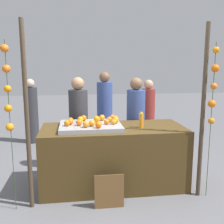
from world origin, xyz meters
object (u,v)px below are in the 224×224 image
(stall_counter, at_px, (113,156))
(vendor_left, at_px, (79,127))
(vendor_right, at_px, (136,126))
(orange_0, at_px, (109,119))
(chalkboard_sign, at_px, (109,192))
(orange_1, at_px, (71,120))
(juice_bottle, at_px, (141,120))

(stall_counter, xyz_separation_m, vendor_left, (-0.50, 0.71, 0.29))
(vendor_left, distance_m, vendor_right, 0.99)
(stall_counter, xyz_separation_m, vendor_right, (0.49, 0.67, 0.29))
(vendor_left, relative_size, vendor_right, 1.01)
(orange_0, xyz_separation_m, chalkboard_sign, (-0.09, -0.74, -0.78))
(vendor_left, bearing_deg, orange_1, -101.78)
(chalkboard_sign, bearing_deg, vendor_left, 104.65)
(orange_1, bearing_deg, stall_counter, -12.42)
(chalkboard_sign, xyz_separation_m, vendor_left, (-0.35, 1.36, 0.52))
(vendor_right, bearing_deg, orange_1, -154.31)
(orange_1, distance_m, chalkboard_sign, 1.20)
(stall_counter, distance_m, vendor_right, 0.87)
(juice_bottle, xyz_separation_m, vendor_right, (0.09, 0.74, -0.27))
(orange_0, bearing_deg, vendor_left, 125.94)
(juice_bottle, height_order, chalkboard_sign, juice_bottle)
(vendor_left, bearing_deg, chalkboard_sign, -75.35)
(stall_counter, xyz_separation_m, juice_bottle, (0.40, -0.08, 0.56))
(orange_0, relative_size, juice_bottle, 0.35)
(stall_counter, relative_size, vendor_right, 1.32)
(stall_counter, distance_m, juice_bottle, 0.69)
(stall_counter, relative_size, chalkboard_sign, 4.55)
(stall_counter, xyz_separation_m, orange_0, (-0.05, 0.09, 0.55))
(juice_bottle, distance_m, chalkboard_sign, 1.11)
(stall_counter, height_order, orange_0, orange_0)
(orange_0, height_order, orange_1, orange_0)
(orange_1, height_order, chalkboard_sign, orange_1)
(vendor_left, bearing_deg, stall_counter, -54.83)
(stall_counter, xyz_separation_m, chalkboard_sign, (-0.14, -0.65, -0.23))
(stall_counter, height_order, juice_bottle, juice_bottle)
(orange_1, distance_m, juice_bottle, 1.04)
(stall_counter, height_order, orange_1, orange_1)
(vendor_right, bearing_deg, chalkboard_sign, -115.61)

